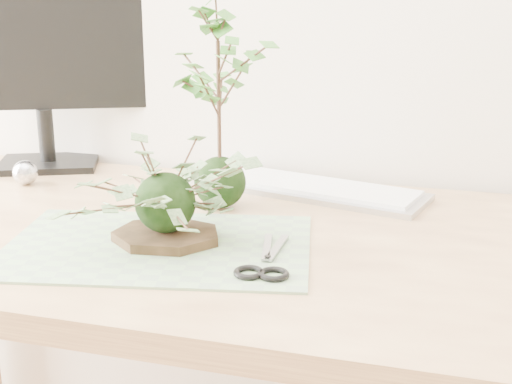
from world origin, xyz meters
TOP-DOWN VIEW (x-y plane):
  - desk at (-0.08, 1.23)m, footprint 1.60×0.70m
  - cutting_mat at (-0.16, 1.14)m, footprint 0.51×0.39m
  - stone_dish at (-0.15, 1.16)m, footprint 0.20×0.20m
  - ivy_kokedama at (-0.15, 1.16)m, footprint 0.35×0.35m
  - maple_kokedama at (-0.13, 1.35)m, footprint 0.27×0.27m
  - keyboard at (-0.01, 1.49)m, footprint 0.50×0.25m
  - monitor at (-0.58, 1.53)m, footprint 0.49×0.23m
  - foil_ball at (-0.55, 1.38)m, footprint 0.05×0.05m
  - scissors at (0.02, 1.09)m, footprint 0.08×0.18m

SIDE VIEW (x-z plane):
  - desk at x=-0.08m, z-range 0.28..1.02m
  - cutting_mat at x=-0.16m, z-range 0.74..0.74m
  - scissors at x=0.02m, z-range 0.74..0.75m
  - keyboard at x=-0.01m, z-range 0.74..0.76m
  - stone_dish at x=-0.15m, z-range 0.74..0.76m
  - foil_ball at x=-0.55m, z-range 0.74..0.79m
  - ivy_kokedama at x=-0.15m, z-range 0.76..0.94m
  - monitor at x=-0.58m, z-range 0.77..1.23m
  - maple_kokedama at x=-0.13m, z-range 0.82..1.20m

